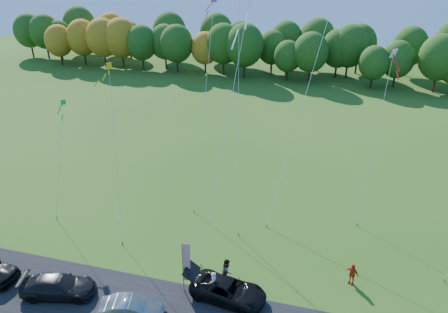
% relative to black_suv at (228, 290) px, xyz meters
% --- Properties ---
extents(ground, '(160.00, 160.00, 0.00)m').
position_rel_black_suv_xyz_m(ground, '(-2.38, 1.53, -0.72)').
color(ground, '#285416').
extents(tree_line, '(116.00, 12.00, 10.00)m').
position_rel_black_suv_xyz_m(tree_line, '(-2.38, 56.53, -0.72)').
color(tree_line, '#1E4711').
rests_on(tree_line, ground).
extents(black_suv, '(5.51, 3.16, 1.45)m').
position_rel_black_suv_xyz_m(black_suv, '(0.00, 0.00, 0.00)').
color(black_suv, black).
rests_on(black_suv, ground).
extents(silver_sedan, '(4.37, 2.39, 1.37)m').
position_rel_black_suv_xyz_m(silver_sedan, '(-5.64, -3.18, -0.04)').
color(silver_sedan, '#A9A9AD').
rests_on(silver_sedan, ground).
extents(dark_truck_a, '(5.44, 3.24, 1.48)m').
position_rel_black_suv_xyz_m(dark_truck_a, '(-11.37, -2.71, 0.02)').
color(dark_truck_a, black).
rests_on(dark_truck_a, ground).
extents(person_tailgate_a, '(0.63, 0.81, 1.96)m').
position_rel_black_suv_xyz_m(person_tailgate_a, '(-1.01, 0.05, 0.26)').
color(person_tailgate_a, silver).
rests_on(person_tailgate_a, ground).
extents(person_tailgate_b, '(0.79, 0.98, 1.93)m').
position_rel_black_suv_xyz_m(person_tailgate_b, '(-0.52, 1.63, 0.24)').
color(person_tailgate_b, gray).
rests_on(person_tailgate_b, ground).
extents(person_east, '(1.04, 0.80, 1.65)m').
position_rel_black_suv_xyz_m(person_east, '(8.06, 3.81, 0.10)').
color(person_east, red).
rests_on(person_east, ground).
extents(feather_flag, '(0.52, 0.23, 4.11)m').
position_rel_black_suv_xyz_m(feather_flag, '(-3.00, -0.01, 1.79)').
color(feather_flag, '#999999').
rests_on(feather_flag, ground).
extents(kite_delta_blue, '(4.25, 10.01, 29.20)m').
position_rel_black_suv_xyz_m(kite_delta_blue, '(-2.34, 11.77, 13.73)').
color(kite_delta_blue, '#4C3F33').
rests_on(kite_delta_blue, ground).
extents(kite_parafoil_orange, '(6.35, 12.35, 23.18)m').
position_rel_black_suv_xyz_m(kite_parafoil_orange, '(3.16, 14.88, 10.65)').
color(kite_parafoil_orange, '#4C3F33').
rests_on(kite_parafoil_orange, ground).
extents(kite_delta_red, '(2.50, 10.70, 20.09)m').
position_rel_black_suv_xyz_m(kite_delta_red, '(-2.19, 7.89, 9.32)').
color(kite_delta_red, '#4C3F33').
rests_on(kite_delta_red, ground).
extents(kite_diamond_yellow, '(4.20, 7.92, 13.12)m').
position_rel_black_suv_xyz_m(kite_diamond_yellow, '(-11.71, 7.34, 5.65)').
color(kite_diamond_yellow, '#4C3F33').
rests_on(kite_diamond_yellow, ground).
extents(kite_diamond_green, '(0.92, 4.31, 10.11)m').
position_rel_black_suv_xyz_m(kite_diamond_green, '(-17.24, 7.52, 4.91)').
color(kite_diamond_green, '#4C3F33').
rests_on(kite_diamond_green, ground).
extents(kite_diamond_white, '(1.81, 5.59, 14.60)m').
position_rel_black_suv_xyz_m(kite_diamond_white, '(9.08, 13.86, 6.46)').
color(kite_diamond_white, '#4C3F33').
rests_on(kite_diamond_white, ground).
extents(kite_diamond_pink, '(1.20, 8.16, 18.33)m').
position_rel_black_suv_xyz_m(kite_diamond_pink, '(-5.84, 13.68, 8.94)').
color(kite_diamond_pink, '#4C3F33').
rests_on(kite_diamond_pink, ground).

